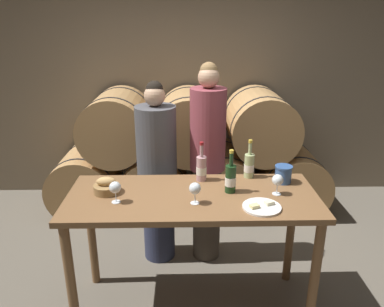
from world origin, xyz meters
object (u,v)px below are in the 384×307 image
at_px(wine_glass_center, 278,180).
at_px(person_right, 207,164).
at_px(wine_bottle_white, 249,165).
at_px(cheese_plate, 262,207).
at_px(person_left, 157,174).
at_px(tasting_table, 192,212).
at_px(wine_glass_left, 195,189).
at_px(wine_bottle_rose, 201,168).
at_px(bread_basket, 106,187).
at_px(blue_crock, 283,173).
at_px(wine_bottle_red, 231,178).
at_px(wine_glass_far_left, 115,188).

bearing_deg(wine_glass_center, person_right, 123.66).
relative_size(wine_bottle_white, wine_glass_center, 2.02).
bearing_deg(cheese_plate, person_left, 130.51).
distance_m(tasting_table, wine_bottle_white, 0.57).
bearing_deg(wine_glass_left, person_right, 80.53).
bearing_deg(wine_bottle_rose, cheese_plate, -50.46).
bearing_deg(wine_bottle_white, person_left, 153.70).
bearing_deg(bread_basket, blue_crock, 6.48).
xyz_separation_m(wine_bottle_white, wine_glass_center, (0.14, -0.30, 0.01)).
relative_size(blue_crock, cheese_plate, 0.52).
bearing_deg(person_right, bread_basket, -140.75).
bearing_deg(cheese_plate, wine_bottle_red, 126.07).
distance_m(wine_bottle_rose, wine_glass_center, 0.56).
height_order(blue_crock, wine_glass_center, wine_glass_center).
xyz_separation_m(cheese_plate, wine_glass_far_left, (-0.94, 0.10, 0.09)).
bearing_deg(wine_bottle_rose, wine_bottle_white, 7.65).
relative_size(blue_crock, wine_glass_far_left, 0.88).
height_order(tasting_table, person_right, person_right).
distance_m(wine_bottle_white, wine_glass_center, 0.33).
bearing_deg(wine_bottle_white, wine_glass_far_left, -157.35).
bearing_deg(bread_basket, wine_bottle_rose, 16.46).
height_order(bread_basket, wine_glass_left, wine_glass_left).
bearing_deg(wine_glass_far_left, blue_crock, 13.87).
bearing_deg(person_left, wine_glass_far_left, -106.22).
height_order(cheese_plate, wine_glass_left, wine_glass_left).
height_order(person_left, blue_crock, person_left).
distance_m(person_right, wine_glass_left, 0.79).
bearing_deg(blue_crock, wine_bottle_red, -159.62).
relative_size(tasting_table, cheese_plate, 6.95).
relative_size(wine_bottle_red, blue_crock, 2.40).
relative_size(person_left, wine_bottle_white, 5.44).
height_order(blue_crock, wine_glass_far_left, wine_glass_far_left).
relative_size(wine_glass_far_left, wine_glass_left, 1.00).
bearing_deg(wine_glass_left, blue_crock, 25.73).
distance_m(tasting_table, blue_crock, 0.72).
height_order(wine_bottle_rose, cheese_plate, wine_bottle_rose).
bearing_deg(wine_glass_left, wine_bottle_white, 44.81).
bearing_deg(person_left, cheese_plate, -49.49).
xyz_separation_m(person_right, wine_glass_far_left, (-0.64, -0.74, 0.14)).
relative_size(wine_bottle_white, wine_bottle_rose, 0.99).
bearing_deg(person_left, blue_crock, -25.59).
bearing_deg(wine_glass_left, wine_glass_center, 11.93).
bearing_deg(cheese_plate, tasting_table, 155.98).
bearing_deg(wine_glass_center, cheese_plate, -126.04).
bearing_deg(wine_bottle_white, cheese_plate, -89.57).
relative_size(wine_bottle_rose, wine_glass_far_left, 2.04).
distance_m(blue_crock, cheese_plate, 0.46).
relative_size(person_left, cheese_plate, 6.52).
distance_m(blue_crock, wine_glass_left, 0.73).
height_order(wine_bottle_rose, wine_glass_far_left, wine_bottle_rose).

